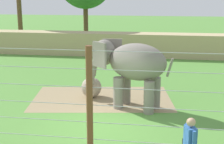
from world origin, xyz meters
TOP-DOWN VIEW (x-y plane):
  - ground_plane at (0.00, 0.00)m, footprint 120.00×120.00m
  - dirt_patch at (-0.54, 3.13)m, footprint 6.58×4.64m
  - embankment_wall at (0.00, 13.81)m, footprint 36.00×1.80m
  - elephant at (0.83, 2.16)m, footprint 3.52×2.11m
  - enrichment_ball at (-1.04, 3.24)m, footprint 0.91×0.91m
  - cable_fence at (0.05, -2.38)m, footprint 12.83×0.18m

SIDE VIEW (x-z plane):
  - ground_plane at x=0.00m, z-range 0.00..0.00m
  - dirt_patch at x=-0.54m, z-range 0.00..0.01m
  - enrichment_ball at x=-1.04m, z-range 0.00..0.91m
  - embankment_wall at x=0.00m, z-range 0.00..1.70m
  - cable_fence at x=0.05m, z-range 0.02..3.25m
  - elephant at x=0.83m, z-range 0.44..3.16m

